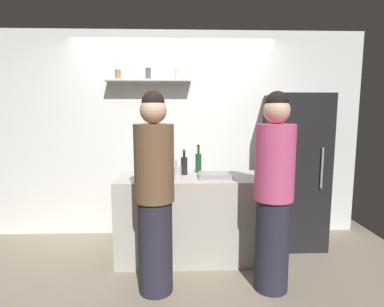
# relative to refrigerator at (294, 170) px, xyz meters

# --- Properties ---
(ground_plane) EXTENTS (5.28, 5.28, 0.00)m
(ground_plane) POSITION_rel_refrigerator_xyz_m (-1.46, -0.85, -0.90)
(ground_plane) COLOR gray
(back_wall_assembly) EXTENTS (4.80, 0.32, 2.60)m
(back_wall_assembly) POSITION_rel_refrigerator_xyz_m (-1.46, 0.40, 0.40)
(back_wall_assembly) COLOR white
(back_wall_assembly) RESTS_ON ground
(refrigerator) EXTENTS (0.62, 0.69, 1.80)m
(refrigerator) POSITION_rel_refrigerator_xyz_m (0.00, 0.00, 0.00)
(refrigerator) COLOR black
(refrigerator) RESTS_ON ground
(counter) EXTENTS (1.59, 0.67, 0.90)m
(counter) POSITION_rel_refrigerator_xyz_m (-1.25, -0.33, -0.45)
(counter) COLOR #B7B2A8
(counter) RESTS_ON ground
(baking_pan) EXTENTS (0.34, 0.24, 0.05)m
(baking_pan) POSITION_rel_refrigerator_xyz_m (-1.01, -0.41, 0.03)
(baking_pan) COLOR gray
(baking_pan) RESTS_ON counter
(utensil_holder) EXTENTS (0.10, 0.10, 0.22)m
(utensil_holder) POSITION_rel_refrigerator_xyz_m (-1.41, -0.44, 0.07)
(utensil_holder) COLOR #B2B2B7
(utensil_holder) RESTS_ON counter
(wine_bottle_dark_glass) EXTENTS (0.07, 0.07, 0.29)m
(wine_bottle_dark_glass) POSITION_rel_refrigerator_xyz_m (-1.33, -0.23, 0.11)
(wine_bottle_dark_glass) COLOR black
(wine_bottle_dark_glass) RESTS_ON counter
(wine_bottle_green_glass) EXTENTS (0.07, 0.07, 0.32)m
(wine_bottle_green_glass) POSITION_rel_refrigerator_xyz_m (-1.17, -0.11, 0.12)
(wine_bottle_green_glass) COLOR #19471E
(wine_bottle_green_glass) RESTS_ON counter
(water_bottle_plastic) EXTENTS (0.10, 0.10, 0.23)m
(water_bottle_plastic) POSITION_rel_refrigerator_xyz_m (-1.67, -0.18, 0.11)
(water_bottle_plastic) COLOR silver
(water_bottle_plastic) RESTS_ON counter
(person_brown_jacket) EXTENTS (0.34, 0.34, 1.77)m
(person_brown_jacket) POSITION_rel_refrigerator_xyz_m (-1.59, -1.00, -0.02)
(person_brown_jacket) COLOR #262633
(person_brown_jacket) RESTS_ON ground
(person_pink_top) EXTENTS (0.34, 0.34, 1.77)m
(person_pink_top) POSITION_rel_refrigerator_xyz_m (-0.55, -1.00, -0.02)
(person_pink_top) COLOR #262633
(person_pink_top) RESTS_ON ground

